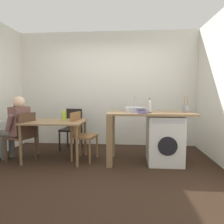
% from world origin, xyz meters
% --- Properties ---
extents(ground_plane, '(5.46, 5.46, 0.00)m').
position_xyz_m(ground_plane, '(0.00, 0.00, 0.00)').
color(ground_plane, black).
extents(wall_back, '(4.60, 0.10, 2.70)m').
position_xyz_m(wall_back, '(0.00, 1.75, 1.35)').
color(wall_back, silver).
rests_on(wall_back, ground_plane).
extents(dining_table, '(1.10, 0.76, 0.74)m').
position_xyz_m(dining_table, '(-0.86, 0.48, 0.64)').
color(dining_table, olive).
rests_on(dining_table, ground_plane).
extents(chair_person_seat, '(0.50, 0.50, 0.90)m').
position_xyz_m(chair_person_seat, '(-1.41, 0.36, 0.51)').
color(chair_person_seat, '#4C3323').
rests_on(chair_person_seat, ground_plane).
extents(chair_opposite, '(0.47, 0.47, 0.90)m').
position_xyz_m(chair_opposite, '(-0.38, 0.54, 0.51)').
color(chair_opposite, olive).
rests_on(chair_opposite, ground_plane).
extents(chair_spare_by_wall, '(0.47, 0.47, 0.90)m').
position_xyz_m(chair_spare_by_wall, '(-0.74, 1.25, 0.51)').
color(chair_spare_by_wall, black).
rests_on(chair_spare_by_wall, ground_plane).
extents(seated_person, '(0.56, 0.54, 1.20)m').
position_xyz_m(seated_person, '(-1.56, 0.41, 0.67)').
color(seated_person, '#595651').
rests_on(seated_person, ground_plane).
extents(kitchen_counter, '(1.50, 0.68, 0.92)m').
position_xyz_m(kitchen_counter, '(0.68, 0.47, 0.76)').
color(kitchen_counter, olive).
rests_on(kitchen_counter, ground_plane).
extents(washing_machine, '(0.60, 0.61, 0.86)m').
position_xyz_m(washing_machine, '(1.16, 0.47, 0.43)').
color(washing_machine, silver).
rests_on(washing_machine, ground_plane).
extents(sink_basin, '(0.38, 0.38, 0.09)m').
position_xyz_m(sink_basin, '(0.63, 0.47, 0.97)').
color(sink_basin, '#9EA0A5').
rests_on(sink_basin, kitchen_counter).
extents(tap, '(0.02, 0.02, 0.28)m').
position_xyz_m(tap, '(0.63, 0.65, 1.06)').
color(tap, '#B2B2B7').
rests_on(tap, kitchen_counter).
extents(bottle_tall_green, '(0.06, 0.06, 0.24)m').
position_xyz_m(bottle_tall_green, '(0.90, 0.61, 1.03)').
color(bottle_tall_green, silver).
rests_on(bottle_tall_green, kitchen_counter).
extents(mixing_bowl, '(0.20, 0.20, 0.06)m').
position_xyz_m(mixing_bowl, '(0.73, 0.27, 0.95)').
color(mixing_bowl, slate).
rests_on(mixing_bowl, kitchen_counter).
extents(utensil_crock, '(0.11, 0.11, 0.30)m').
position_xyz_m(utensil_crock, '(1.53, 0.52, 0.99)').
color(utensil_crock, gray).
rests_on(utensil_crock, kitchen_counter).
extents(vase, '(0.09, 0.09, 0.18)m').
position_xyz_m(vase, '(-0.71, 0.58, 0.83)').
color(vase, '#A8C63D').
rests_on(vase, dining_table).
extents(scissors, '(0.15, 0.06, 0.01)m').
position_xyz_m(scissors, '(0.85, 0.37, 0.92)').
color(scissors, '#B2B2B7').
rests_on(scissors, kitchen_counter).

